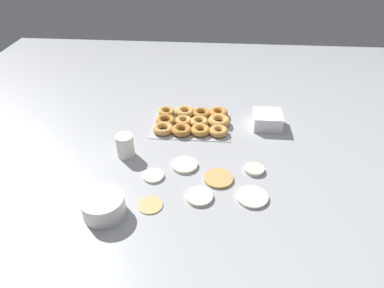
% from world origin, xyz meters
% --- Properties ---
extents(ground_plane, '(3.00, 3.00, 0.00)m').
position_xyz_m(ground_plane, '(0.00, 0.00, 0.00)').
color(ground_plane, '#9EA0A5').
extents(pancake_0, '(0.09, 0.09, 0.01)m').
position_xyz_m(pancake_0, '(0.14, 0.24, 0.00)').
color(pancake_0, tan).
rests_on(pancake_0, ground_plane).
extents(pancake_1, '(0.08, 0.08, 0.02)m').
position_xyz_m(pancake_1, '(-0.25, 0.02, 0.01)').
color(pancake_1, beige).
rests_on(pancake_1, ground_plane).
extents(pancake_2, '(0.12, 0.12, 0.01)m').
position_xyz_m(pancake_2, '(-0.23, 0.18, 0.01)').
color(pancake_2, beige).
rests_on(pancake_2, ground_plane).
extents(pancake_3, '(0.09, 0.09, 0.01)m').
position_xyz_m(pancake_3, '(0.16, 0.09, 0.01)').
color(pancake_3, silver).
rests_on(pancake_3, ground_plane).
extents(pancake_4, '(0.12, 0.12, 0.01)m').
position_xyz_m(pancake_4, '(-0.10, 0.08, 0.01)').
color(pancake_4, tan).
rests_on(pancake_4, ground_plane).
extents(pancake_5, '(0.10, 0.10, 0.01)m').
position_xyz_m(pancake_5, '(-0.03, 0.19, 0.01)').
color(pancake_5, beige).
rests_on(pancake_5, ground_plane).
extents(pancake_6, '(0.11, 0.11, 0.01)m').
position_xyz_m(pancake_6, '(0.04, 0.01, 0.01)').
color(pancake_6, silver).
rests_on(pancake_6, ground_plane).
extents(donut_tray, '(0.38, 0.28, 0.04)m').
position_xyz_m(donut_tray, '(0.03, -0.32, 0.02)').
color(donut_tray, '#ADAFB5').
rests_on(donut_tray, ground_plane).
extents(batter_bowl, '(0.15, 0.15, 0.07)m').
position_xyz_m(batter_bowl, '(0.30, 0.29, 0.04)').
color(batter_bowl, white).
rests_on(batter_bowl, ground_plane).
extents(container_stack, '(0.14, 0.13, 0.07)m').
position_xyz_m(container_stack, '(-0.33, -0.33, 0.04)').
color(container_stack, white).
rests_on(container_stack, ground_plane).
extents(paper_cup, '(0.08, 0.08, 0.10)m').
position_xyz_m(paper_cup, '(0.30, -0.05, 0.05)').
color(paper_cup, white).
rests_on(paper_cup, ground_plane).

